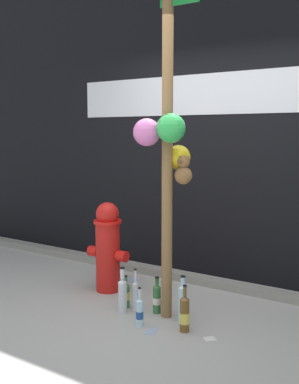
{
  "coord_description": "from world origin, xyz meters",
  "views": [
    {
      "loc": [
        2.0,
        -3.0,
        1.57
      ],
      "look_at": [
        -0.15,
        0.27,
        1.07
      ],
      "focal_mm": 43.17,
      "sensor_mm": 36.0,
      "label": 1
    }
  ],
  "objects_px": {
    "memorial_post": "(167,114)",
    "bottle_0": "(157,298)",
    "bottle_1": "(140,312)",
    "bottle_3": "(185,314)",
    "bottle_2": "(135,294)",
    "bottle_6": "(122,294)",
    "fire_hydrant": "(108,246)",
    "bottle_4": "(183,302)",
    "bottle_5": "(126,295)"
  },
  "relations": [
    {
      "from": "memorial_post",
      "to": "bottle_0",
      "type": "height_order",
      "value": "memorial_post"
    },
    {
      "from": "bottle_1",
      "to": "bottle_3",
      "type": "distance_m",
      "value": 0.38
    },
    {
      "from": "bottle_2",
      "to": "bottle_6",
      "type": "bearing_deg",
      "value": -115.87
    },
    {
      "from": "fire_hydrant",
      "to": "bottle_1",
      "type": "xyz_separation_m",
      "value": [
        0.75,
        -0.54,
        -0.33
      ]
    },
    {
      "from": "fire_hydrant",
      "to": "bottle_6",
      "type": "height_order",
      "value": "fire_hydrant"
    },
    {
      "from": "memorial_post",
      "to": "bottle_1",
      "type": "bearing_deg",
      "value": -109.81
    },
    {
      "from": "fire_hydrant",
      "to": "bottle_4",
      "type": "xyz_separation_m",
      "value": [
        1.01,
        -0.27,
        -0.28
      ]
    },
    {
      "from": "bottle_1",
      "to": "bottle_5",
      "type": "distance_m",
      "value": 0.43
    },
    {
      "from": "fire_hydrant",
      "to": "bottle_3",
      "type": "distance_m",
      "value": 1.23
    },
    {
      "from": "bottle_2",
      "to": "bottle_3",
      "type": "xyz_separation_m",
      "value": [
        0.59,
        -0.16,
        -0.0
      ]
    },
    {
      "from": "memorial_post",
      "to": "bottle_2",
      "type": "relative_size",
      "value": 7.97
    },
    {
      "from": "bottle_4",
      "to": "bottle_2",
      "type": "bearing_deg",
      "value": 179.41
    },
    {
      "from": "bottle_0",
      "to": "bottle_1",
      "type": "relative_size",
      "value": 1.0
    },
    {
      "from": "fire_hydrant",
      "to": "bottle_1",
      "type": "distance_m",
      "value": 0.98
    },
    {
      "from": "bottle_1",
      "to": "bottle_2",
      "type": "xyz_separation_m",
      "value": [
        -0.23,
        0.27,
        0.03
      ]
    },
    {
      "from": "bottle_4",
      "to": "memorial_post",
      "type": "bearing_deg",
      "value": 178.74
    },
    {
      "from": "bottle_2",
      "to": "bottle_0",
      "type": "bearing_deg",
      "value": 12.74
    },
    {
      "from": "bottle_2",
      "to": "bottle_5",
      "type": "relative_size",
      "value": 1.27
    },
    {
      "from": "bottle_2",
      "to": "bottle_1",
      "type": "bearing_deg",
      "value": -49.34
    },
    {
      "from": "fire_hydrant",
      "to": "memorial_post",
      "type": "bearing_deg",
      "value": -17.72
    },
    {
      "from": "bottle_2",
      "to": "bottle_4",
      "type": "distance_m",
      "value": 0.48
    },
    {
      "from": "bottle_4",
      "to": "bottle_5",
      "type": "relative_size",
      "value": 1.34
    },
    {
      "from": "fire_hydrant",
      "to": "bottle_0",
      "type": "height_order",
      "value": "fire_hydrant"
    },
    {
      "from": "fire_hydrant",
      "to": "bottle_3",
      "type": "xyz_separation_m",
      "value": [
        1.11,
        -0.43,
        -0.31
      ]
    },
    {
      "from": "bottle_0",
      "to": "bottle_6",
      "type": "height_order",
      "value": "bottle_6"
    },
    {
      "from": "memorial_post",
      "to": "bottle_6",
      "type": "xyz_separation_m",
      "value": [
        -0.38,
        -0.12,
        -1.55
      ]
    },
    {
      "from": "bottle_3",
      "to": "bottle_6",
      "type": "relative_size",
      "value": 0.93
    },
    {
      "from": "bottle_3",
      "to": "fire_hydrant",
      "type": "bearing_deg",
      "value": 158.89
    },
    {
      "from": "bottle_1",
      "to": "bottle_2",
      "type": "height_order",
      "value": "bottle_2"
    },
    {
      "from": "memorial_post",
      "to": "bottle_3",
      "type": "xyz_separation_m",
      "value": [
        0.26,
        -0.16,
        -1.58
      ]
    },
    {
      "from": "bottle_0",
      "to": "bottle_4",
      "type": "xyz_separation_m",
      "value": [
        0.29,
        -0.05,
        0.04
      ]
    },
    {
      "from": "bottle_3",
      "to": "bottle_0",
      "type": "bearing_deg",
      "value": 152.37
    },
    {
      "from": "memorial_post",
      "to": "bottle_0",
      "type": "relative_size",
      "value": 9.23
    },
    {
      "from": "bottle_0",
      "to": "bottle_3",
      "type": "distance_m",
      "value": 0.44
    },
    {
      "from": "memorial_post",
      "to": "bottle_1",
      "type": "height_order",
      "value": "memorial_post"
    },
    {
      "from": "bottle_4",
      "to": "bottle_6",
      "type": "height_order",
      "value": "bottle_6"
    },
    {
      "from": "bottle_1",
      "to": "bottle_6",
      "type": "height_order",
      "value": "bottle_6"
    },
    {
      "from": "bottle_1",
      "to": "bottle_5",
      "type": "relative_size",
      "value": 1.1
    },
    {
      "from": "bottle_1",
      "to": "bottle_0",
      "type": "bearing_deg",
      "value": 95.72
    },
    {
      "from": "memorial_post",
      "to": "bottle_4",
      "type": "relative_size",
      "value": 7.53
    },
    {
      "from": "bottle_5",
      "to": "bottle_4",
      "type": "bearing_deg",
      "value": -0.42
    },
    {
      "from": "bottle_4",
      "to": "fire_hydrant",
      "type": "bearing_deg",
      "value": 164.76
    },
    {
      "from": "memorial_post",
      "to": "fire_hydrant",
      "type": "xyz_separation_m",
      "value": [
        -0.85,
        0.27,
        -1.27
      ]
    },
    {
      "from": "fire_hydrant",
      "to": "bottle_0",
      "type": "relative_size",
      "value": 2.75
    },
    {
      "from": "bottle_1",
      "to": "bottle_3",
      "type": "height_order",
      "value": "bottle_3"
    },
    {
      "from": "bottle_4",
      "to": "bottle_5",
      "type": "height_order",
      "value": "bottle_4"
    },
    {
      "from": "bottle_1",
      "to": "bottle_6",
      "type": "xyz_separation_m",
      "value": [
        -0.29,
        0.15,
        0.05
      ]
    },
    {
      "from": "fire_hydrant",
      "to": "bottle_0",
      "type": "bearing_deg",
      "value": -17.3
    },
    {
      "from": "bottle_1",
      "to": "bottle_3",
      "type": "xyz_separation_m",
      "value": [
        0.36,
        0.11,
        0.03
      ]
    },
    {
      "from": "fire_hydrant",
      "to": "bottle_5",
      "type": "distance_m",
      "value": 0.6
    }
  ]
}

